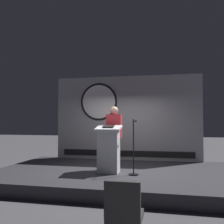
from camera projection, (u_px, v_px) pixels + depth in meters
ground_plane at (116, 181)px, 6.80m from camera, size 40.00×40.00×0.00m
stage_platform at (116, 176)px, 6.81m from camera, size 6.40×4.00×0.30m
banner_display at (125, 118)px, 8.67m from camera, size 4.97×0.12×2.85m
podium at (109, 149)px, 6.48m from camera, size 0.64×0.50×1.21m
speaker_person at (114, 137)px, 6.95m from camera, size 0.40×0.26×1.71m
microphone_stand at (134, 155)px, 6.25m from camera, size 0.24×0.60×1.37m
audience_chair_left at (124, 211)px, 3.14m from camera, size 0.44×0.45×0.89m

